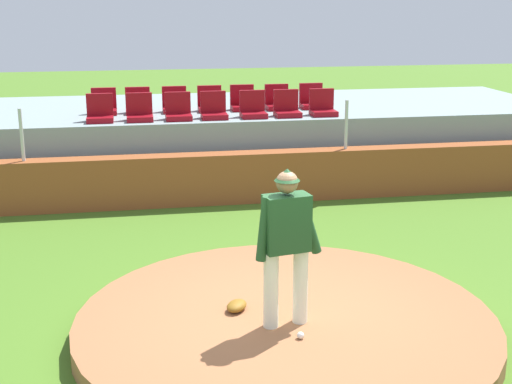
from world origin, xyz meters
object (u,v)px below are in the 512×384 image
at_px(stadium_chair_0, 100,113).
at_px(stadium_chair_9, 175,104).
at_px(stadium_chair_4, 253,109).
at_px(stadium_chair_11, 243,102).
at_px(pitcher, 286,236).
at_px(stadium_chair_5, 287,108).
at_px(stadium_chair_10, 210,103).
at_px(stadium_chair_6, 323,107).
at_px(fielding_glove, 237,306).
at_px(stadium_chair_12, 277,102).
at_px(stadium_chair_8, 138,105).
at_px(stadium_chair_1, 140,112).
at_px(stadium_chair_7, 104,106).
at_px(stadium_chair_3, 214,110).
at_px(stadium_chair_2, 178,111).
at_px(baseball, 301,335).
at_px(stadium_chair_13, 312,100).

relative_size(stadium_chair_0, stadium_chair_9, 1.00).
relative_size(stadium_chair_4, stadium_chair_11, 1.00).
height_order(pitcher, stadium_chair_0, pitcher).
bearing_deg(stadium_chair_5, stadium_chair_10, -32.61).
distance_m(stadium_chair_6, stadium_chair_11, 1.69).
xyz_separation_m(fielding_glove, stadium_chair_12, (1.89, 6.91, 1.25)).
bearing_deg(stadium_chair_0, stadium_chair_8, -129.22).
relative_size(stadium_chair_10, stadium_chair_12, 1.00).
distance_m(stadium_chair_0, stadium_chair_1, 0.72).
distance_m(stadium_chair_6, stadium_chair_10, 2.27).
bearing_deg(stadium_chair_7, pitcher, 105.44).
bearing_deg(stadium_chair_0, stadium_chair_4, 179.60).
distance_m(stadium_chair_3, stadium_chair_10, 0.89).
height_order(pitcher, stadium_chair_4, pitcher).
bearing_deg(stadium_chair_12, stadium_chair_2, 23.25).
bearing_deg(stadium_chair_7, baseball, 105.31).
distance_m(stadium_chair_2, stadium_chair_8, 1.15).
bearing_deg(stadium_chair_7, fielding_glove, 102.77).
relative_size(stadium_chair_6, stadium_chair_12, 1.00).
xyz_separation_m(stadium_chair_4, stadium_chair_12, (0.66, 0.88, 0.00)).
height_order(stadium_chair_10, stadium_chair_11, same).
bearing_deg(stadium_chair_3, stadium_chair_6, -179.99).
distance_m(stadium_chair_6, stadium_chair_9, 2.93).
distance_m(fielding_glove, stadium_chair_13, 7.53).
xyz_separation_m(stadium_chair_1, stadium_chair_4, (2.13, -0.00, 0.00)).
distance_m(stadium_chair_1, stadium_chair_13, 3.64).
relative_size(stadium_chair_5, stadium_chair_12, 1.00).
bearing_deg(baseball, stadium_chair_3, 90.46).
bearing_deg(stadium_chair_6, stadium_chair_5, -0.09).
bearing_deg(stadium_chair_7, stadium_chair_1, 127.09).
distance_m(stadium_chair_0, stadium_chair_4, 2.85).
bearing_deg(stadium_chair_5, stadium_chair_3, 0.06).
relative_size(stadium_chair_3, stadium_chair_4, 1.00).
distance_m(pitcher, stadium_chair_7, 7.62).
bearing_deg(stadium_chair_5, stadium_chair_7, -14.32).
xyz_separation_m(stadium_chair_1, stadium_chair_6, (3.50, 0.00, 0.00)).
bearing_deg(stadium_chair_6, baseball, 73.14).
xyz_separation_m(stadium_chair_4, stadium_chair_5, (0.66, 0.00, 0.00)).
height_order(stadium_chair_3, stadium_chair_13, same).
bearing_deg(pitcher, stadium_chair_5, 67.15).
relative_size(stadium_chair_2, stadium_chair_11, 1.00).
bearing_deg(stadium_chair_13, stadium_chair_8, 0.56).
xyz_separation_m(stadium_chair_6, stadium_chair_10, (-2.09, 0.88, 0.00)).
bearing_deg(stadium_chair_9, stadium_chair_10, 179.79).
bearing_deg(stadium_chair_3, stadium_chair_1, 0.02).
distance_m(fielding_glove, stadium_chair_2, 6.15).
distance_m(fielding_glove, stadium_chair_9, 7.03).
bearing_deg(stadium_chair_11, baseball, 85.24).
relative_size(fielding_glove, stadium_chair_2, 0.60).
bearing_deg(stadium_chair_10, stadium_chair_13, -179.15).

